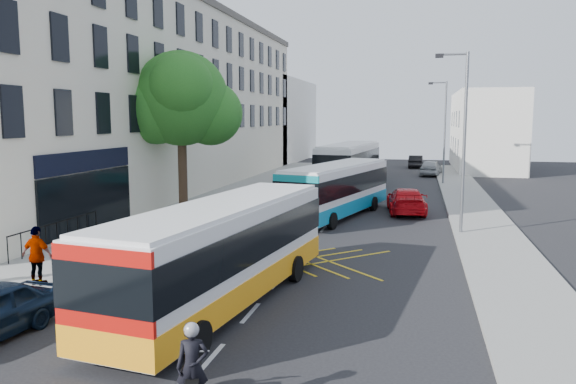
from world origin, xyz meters
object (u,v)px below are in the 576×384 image
Objects in this scene: bus_far at (349,164)px; distant_car_silver at (431,168)px; lamp_far at (444,127)px; distant_car_grey at (361,165)px; motorbike at (193,372)px; street_tree at (181,100)px; red_hatchback at (406,201)px; parked_car_silver at (129,255)px; bus_near at (222,251)px; bus_mid at (337,189)px; pedestrian_far at (37,256)px; lamp_near at (462,133)px; distant_car_dark at (416,161)px.

bus_far is 2.76× the size of distant_car_silver.
distant_car_grey is at bearing 129.80° from lamp_far.
street_tree is at bearing 95.81° from motorbike.
parked_car_silver is at bearing 54.26° from red_hatchback.
motorbike is (1.53, -5.86, -0.72)m from bus_near.
bus_mid is 0.87× the size of bus_far.
bus_mid is at bearing -111.16° from pedestrian_far.
bus_near is 0.88× the size of bus_far.
bus_far is at bearing 83.88° from parked_car_silver.
lamp_near reaches higher than bus_far.
street_tree reaches higher than distant_car_grey.
bus_mid is 2.57× the size of distant_car_dark.
street_tree reaches higher than bus_near.
street_tree reaches higher than bus_far.
distant_car_silver is at bearing 91.37° from bus_mid.
distant_car_dark is at bearing 91.58° from bus_near.
bus_mid is at bearing 149.59° from lamp_near.
street_tree is 1.10× the size of lamp_far.
street_tree is 4.68× the size of motorbike.
bus_near is at bearing -62.42° from street_tree.
bus_mid is (8.62, 0.60, -4.79)m from street_tree.
pedestrian_far is (-12.50, -38.85, 0.33)m from distant_car_silver.
lamp_near is 1.71× the size of parked_car_silver.
bus_far is 27.71m from parked_car_silver.
distant_car_dark is (-2.12, 15.82, -3.95)m from lamp_far.
red_hatchback is at bearing 91.50° from distant_car_dark.
lamp_far reaches higher than distant_car_grey.
street_tree is 0.85× the size of bus_mid.
parked_car_silver is at bearing -110.53° from lamp_far.
bus_far is 6.53× the size of pedestrian_far.
bus_far is 6.39× the size of motorbike.
bus_mid reaches higher than motorbike.
lamp_far is 1.98× the size of distant_car_dark.
motorbike is 0.43× the size of distant_car_silver.
bus_mid is 2.39× the size of distant_car_silver.
lamp_near reaches higher than red_hatchback.
lamp_near is 0.76× the size of bus_near.
distant_car_dark is at bearing -99.01° from pedestrian_far.
bus_mid is (1.09, 15.01, -0.03)m from bus_near.
bus_near is (-7.18, -11.44, -3.08)m from lamp_near.
bus_mid reaches higher than pedestrian_far.
distant_car_silver is at bearing -5.09° from distant_car_grey.
lamp_near is 4.26× the size of motorbike.
parked_car_silver is 38.66m from distant_car_grey.
bus_near is (7.53, -14.41, -4.76)m from street_tree.
motorbike is at bearing 91.51° from distant_car_silver.
distant_car_dark is (5.06, 47.27, -0.87)m from bus_near.
parked_car_silver is 0.91× the size of distant_car_grey.
bus_near is 5.63× the size of motorbike.
parked_car_silver is at bearing 80.96° from distant_car_dark.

